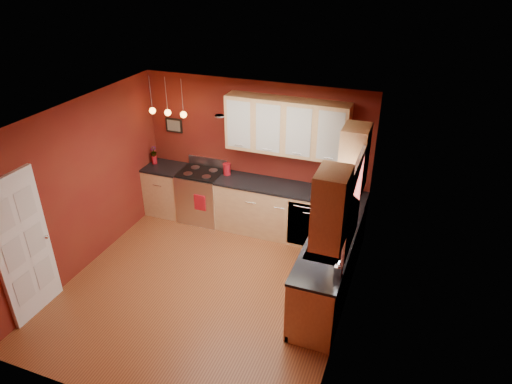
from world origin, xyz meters
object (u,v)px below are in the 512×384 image
at_px(sink, 327,250).
at_px(coffee_maker, 346,186).
at_px(red_canister, 227,169).
at_px(gas_range, 202,195).
at_px(soap_pump, 339,269).

xyz_separation_m(sink, coffee_maker, (-0.06, 1.60, 0.16)).
xyz_separation_m(sink, red_canister, (-2.15, 1.59, 0.13)).
relative_size(gas_range, red_canister, 5.40).
relative_size(red_canister, coffee_maker, 0.69).
xyz_separation_m(sink, soap_pump, (0.25, -0.52, 0.13)).
xyz_separation_m(gas_range, coffee_maker, (2.56, 0.10, 0.60)).
distance_m(red_canister, coffee_maker, 2.09).
xyz_separation_m(gas_range, red_canister, (0.47, 0.09, 0.56)).
bearing_deg(gas_range, sink, -29.78).
bearing_deg(gas_range, red_canister, 11.03).
height_order(red_canister, coffee_maker, coffee_maker).
relative_size(gas_range, soap_pump, 5.43).
distance_m(gas_range, soap_pump, 3.56).
bearing_deg(coffee_maker, red_canister, 172.51).
bearing_deg(sink, soap_pump, -64.60).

